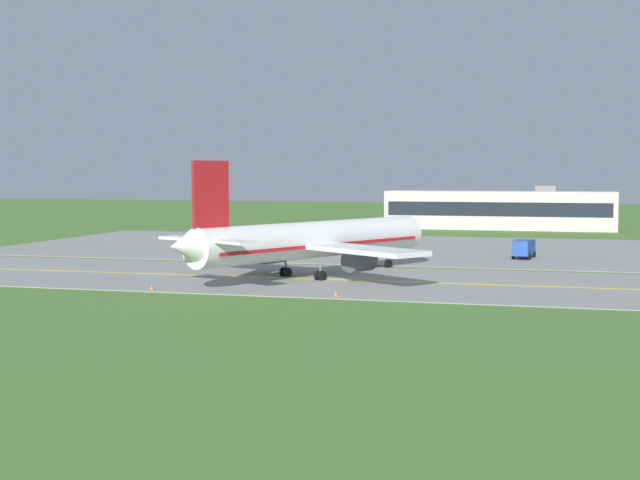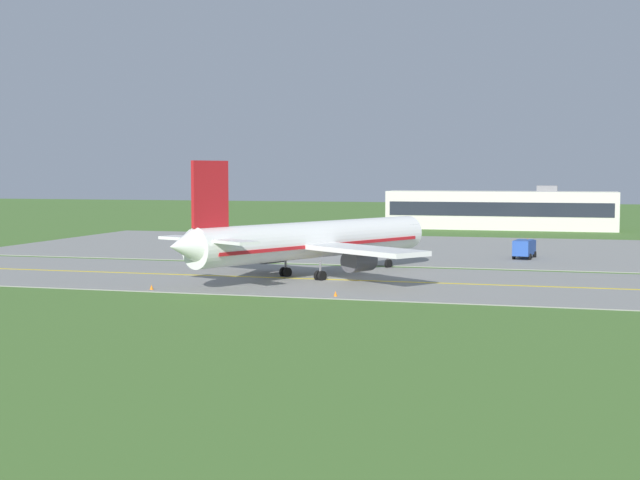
% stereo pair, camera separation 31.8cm
% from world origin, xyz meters
% --- Properties ---
extents(ground_plane, '(500.00, 500.00, 0.00)m').
position_xyz_m(ground_plane, '(0.00, 0.00, 0.00)').
color(ground_plane, '#47702D').
extents(taxiway_strip, '(240.00, 28.00, 0.10)m').
position_xyz_m(taxiway_strip, '(0.00, 0.00, 0.05)').
color(taxiway_strip, gray).
rests_on(taxiway_strip, ground).
extents(apron_pad, '(140.00, 52.00, 0.10)m').
position_xyz_m(apron_pad, '(10.00, 42.00, 0.05)').
color(apron_pad, gray).
rests_on(apron_pad, ground).
extents(taxiway_centreline, '(220.00, 0.60, 0.01)m').
position_xyz_m(taxiway_centreline, '(0.00, 0.00, 0.11)').
color(taxiway_centreline, yellow).
rests_on(taxiway_centreline, taxiway_strip).
extents(airplane_lead, '(30.53, 36.81, 12.70)m').
position_xyz_m(airplane_lead, '(-2.84, 1.69, 4.13)').
color(airplane_lead, white).
rests_on(airplane_lead, ground).
extents(service_truck_baggage, '(2.98, 6.23, 2.60)m').
position_xyz_m(service_truck_baggage, '(18.53, 29.88, 1.53)').
color(service_truck_baggage, '#264CA5').
rests_on(service_truck_baggage, ground).
extents(terminal_building, '(45.69, 9.43, 8.89)m').
position_xyz_m(terminal_building, '(10.67, 93.47, 3.87)').
color(terminal_building, beige).
rests_on(terminal_building, ground).
extents(traffic_cone_near_edge, '(0.44, 0.44, 0.60)m').
position_xyz_m(traffic_cone_near_edge, '(3.51, -12.57, 0.30)').
color(traffic_cone_near_edge, orange).
rests_on(traffic_cone_near_edge, ground).
extents(traffic_cone_mid_edge, '(0.44, 0.44, 0.60)m').
position_xyz_m(traffic_cone_mid_edge, '(-15.06, -12.78, 0.30)').
color(traffic_cone_mid_edge, orange).
rests_on(traffic_cone_mid_edge, ground).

